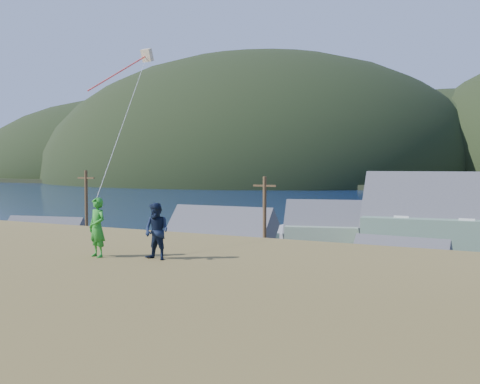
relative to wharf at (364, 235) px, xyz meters
name	(u,v)px	position (x,y,z in m)	size (l,w,h in m)	color
ground	(309,328)	(6.00, -40.00, -0.45)	(900.00, 900.00, 0.00)	#0A1638
grass_strip	(297,337)	(6.00, -42.00, -0.40)	(110.00, 8.00, 0.10)	#4C3D19
waterfront_lot	(371,275)	(6.00, -23.00, -0.39)	(72.00, 36.00, 0.12)	#28282B
wharf	(364,235)	(0.00, 0.00, 0.00)	(26.00, 14.00, 0.90)	gray
shed_teal	(42,247)	(-21.61, -34.66, 1.83)	(8.62, 6.76, 6.06)	#2C685C
shed_palegreen_near	(219,243)	(-6.83, -27.64, 2.26)	(10.09, 6.55, 7.20)	gray
shed_white	(399,271)	(9.71, -30.64, 1.67)	(7.13, 4.96, 5.45)	silver
shed_palegreen_far	(336,231)	(0.42, -14.78, 2.33)	(11.97, 8.54, 7.29)	slate
utility_poles	(267,245)	(2.57, -38.50, 4.16)	(32.09, 0.24, 9.30)	#47331E
parked_cars	(302,252)	(-2.07, -18.54, 0.37)	(25.31, 12.07, 1.50)	slate
kite_flyer_green	(97,227)	(5.77, -58.37, 7.62)	(0.63, 0.41, 1.73)	#248725
kite_flyer_navy	(157,231)	(7.57, -57.97, 7.55)	(0.78, 0.61, 1.61)	#131D34
kite_rig	(142,60)	(2.01, -51.03, 14.03)	(2.51, 4.05, 10.31)	beige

